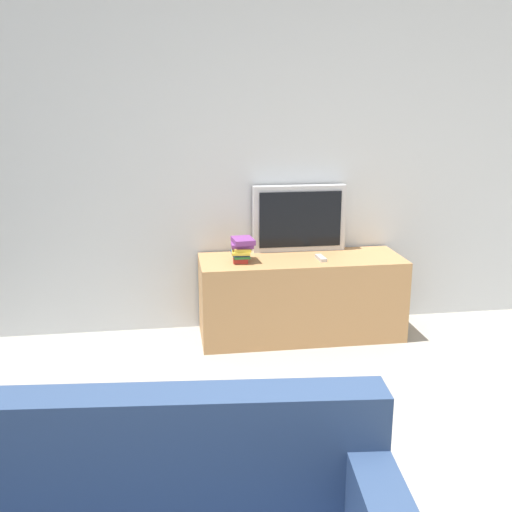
{
  "coord_description": "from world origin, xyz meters",
  "views": [
    {
      "loc": [
        -0.68,
        -1.34,
        1.71
      ],
      "look_at": [
        -0.16,
        2.18,
        0.77
      ],
      "focal_mm": 42.0,
      "sensor_mm": 36.0,
      "label": 1
    }
  ],
  "objects_px": {
    "tv_stand": "(301,297)",
    "remote_on_stand": "(321,258)",
    "book_stack": "(242,249)",
    "television": "(299,218)"
  },
  "relations": [
    {
      "from": "tv_stand",
      "to": "book_stack",
      "type": "xyz_separation_m",
      "value": [
        -0.44,
        -0.03,
        0.39
      ]
    },
    {
      "from": "book_stack",
      "to": "television",
      "type": "bearing_deg",
      "value": 27.71
    },
    {
      "from": "television",
      "to": "remote_on_stand",
      "type": "bearing_deg",
      "value": -70.59
    },
    {
      "from": "remote_on_stand",
      "to": "television",
      "type": "bearing_deg",
      "value": 109.41
    },
    {
      "from": "tv_stand",
      "to": "remote_on_stand",
      "type": "height_order",
      "value": "remote_on_stand"
    },
    {
      "from": "tv_stand",
      "to": "book_stack",
      "type": "distance_m",
      "value": 0.59
    },
    {
      "from": "tv_stand",
      "to": "television",
      "type": "distance_m",
      "value": 0.58
    },
    {
      "from": "television",
      "to": "remote_on_stand",
      "type": "xyz_separation_m",
      "value": [
        0.1,
        -0.28,
        -0.23
      ]
    },
    {
      "from": "remote_on_stand",
      "to": "book_stack",
      "type": "bearing_deg",
      "value": 176.03
    },
    {
      "from": "book_stack",
      "to": "remote_on_stand",
      "type": "height_order",
      "value": "book_stack"
    }
  ]
}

